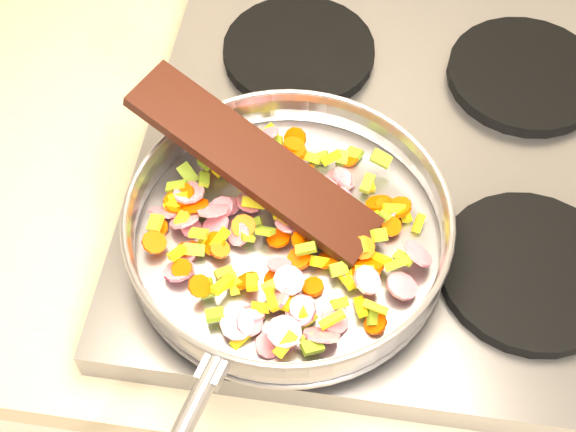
# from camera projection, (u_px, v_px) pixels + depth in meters

# --- Properties ---
(cooktop) EXTENTS (0.60, 0.60, 0.04)m
(cooktop) POSITION_uv_depth(u_px,v_px,m) (400.00, 165.00, 0.94)
(cooktop) COLOR #939399
(cooktop) RESTS_ON counter_top
(grate_fl) EXTENTS (0.19, 0.19, 0.02)m
(grate_fl) POSITION_uv_depth(u_px,v_px,m) (262.00, 238.00, 0.85)
(grate_fl) COLOR black
(grate_fl) RESTS_ON cooktop
(grate_fr) EXTENTS (0.19, 0.19, 0.02)m
(grate_fr) POSITION_uv_depth(u_px,v_px,m) (530.00, 271.00, 0.82)
(grate_fr) COLOR black
(grate_fr) RESTS_ON cooktop
(grate_bl) EXTENTS (0.19, 0.19, 0.02)m
(grate_bl) POSITION_uv_depth(u_px,v_px,m) (299.00, 51.00, 1.00)
(grate_bl) COLOR black
(grate_bl) RESTS_ON cooktop
(grate_br) EXTENTS (0.19, 0.19, 0.02)m
(grate_br) POSITION_uv_depth(u_px,v_px,m) (525.00, 75.00, 0.98)
(grate_br) COLOR black
(grate_br) RESTS_ON cooktop
(saute_pan) EXTENTS (0.37, 0.53, 0.05)m
(saute_pan) POSITION_uv_depth(u_px,v_px,m) (287.00, 227.00, 0.81)
(saute_pan) COLOR #9E9EA5
(saute_pan) RESTS_ON grate_fl
(vegetable_heap) EXTENTS (0.30, 0.29, 0.05)m
(vegetable_heap) POSITION_uv_depth(u_px,v_px,m) (285.00, 230.00, 0.82)
(vegetable_heap) COLOR #F84700
(vegetable_heap) RESTS_ON saute_pan
(wooden_spatula) EXTENTS (0.28, 0.17, 0.09)m
(wooden_spatula) POSITION_uv_depth(u_px,v_px,m) (254.00, 162.00, 0.81)
(wooden_spatula) COLOR black
(wooden_spatula) RESTS_ON saute_pan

